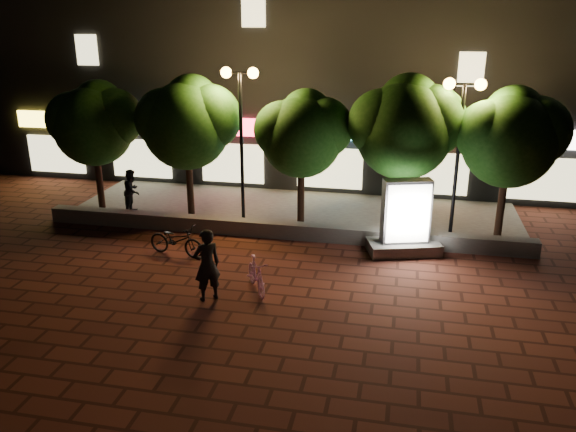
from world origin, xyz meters
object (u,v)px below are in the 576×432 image
(tree_right, at_px, (406,124))
(pedestrian, at_px, (132,191))
(tree_far_left, at_px, (95,121))
(tree_left, at_px, (188,120))
(tree_far_right, at_px, (512,135))
(street_lamp_left, at_px, (240,106))
(scooter_pink, at_px, (256,275))
(rider, at_px, (207,265))
(ad_kiosk, at_px, (405,224))
(scooter_parked, at_px, (176,240))
(tree_mid, at_px, (303,131))
(street_lamp_right, at_px, (462,117))

(tree_right, height_order, pedestrian, tree_right)
(tree_far_left, relative_size, tree_left, 0.95)
(tree_left, distance_m, tree_far_right, 10.50)
(tree_far_right, relative_size, street_lamp_left, 0.92)
(street_lamp_left, xyz_separation_m, scooter_pink, (1.81, -5.11, -3.57))
(tree_left, relative_size, scooter_pink, 3.22)
(street_lamp_left, relative_size, rider, 2.73)
(tree_left, bearing_deg, tree_far_left, -180.00)
(tree_left, bearing_deg, street_lamp_left, -7.70)
(tree_far_left, height_order, street_lamp_left, street_lamp_left)
(tree_right, distance_m, rider, 8.06)
(scooter_pink, bearing_deg, tree_left, 95.23)
(ad_kiosk, xyz_separation_m, pedestrian, (-9.65, 1.67, -0.06))
(scooter_pink, bearing_deg, scooter_parked, 118.53)
(tree_left, height_order, street_lamp_left, street_lamp_left)
(scooter_pink, xyz_separation_m, pedestrian, (-5.93, 5.09, 0.41))
(tree_mid, bearing_deg, rider, -102.29)
(tree_left, relative_size, scooter_parked, 2.68)
(ad_kiosk, distance_m, pedestrian, 9.79)
(scooter_pink, bearing_deg, rider, -177.43)
(tree_mid, xyz_separation_m, tree_right, (3.31, 0.00, 0.35))
(scooter_parked, height_order, pedestrian, pedestrian)
(ad_kiosk, height_order, scooter_parked, ad_kiosk)
(tree_right, height_order, scooter_parked, tree_right)
(tree_far_left, xyz_separation_m, scooter_parked, (4.31, -3.55, -2.81))
(street_lamp_left, xyz_separation_m, ad_kiosk, (5.53, -1.70, -3.10))
(tree_far_right, distance_m, street_lamp_right, 1.66)
(street_lamp_left, relative_size, ad_kiosk, 2.21)
(tree_right, relative_size, street_lamp_left, 0.98)
(ad_kiosk, bearing_deg, tree_far_right, 32.99)
(street_lamp_left, bearing_deg, ad_kiosk, -17.09)
(tree_far_left, height_order, rider, tree_far_left)
(tree_mid, xyz_separation_m, scooter_pink, (-0.24, -5.38, -2.76))
(tree_far_left, relative_size, street_lamp_left, 0.89)
(street_lamp_left, distance_m, pedestrian, 5.19)
(tree_mid, height_order, rider, tree_mid)
(street_lamp_left, height_order, scooter_pink, street_lamp_left)
(tree_left, height_order, scooter_parked, tree_left)
(tree_far_left, bearing_deg, scooter_parked, -39.48)
(scooter_parked, bearing_deg, tree_mid, -30.93)
(tree_right, bearing_deg, scooter_parked, -151.35)
(tree_far_right, relative_size, scooter_parked, 2.61)
(street_lamp_left, bearing_deg, scooter_pink, -70.50)
(tree_left, relative_size, tree_mid, 1.09)
(street_lamp_right, relative_size, scooter_parked, 2.73)
(tree_left, distance_m, rider, 7.08)
(street_lamp_right, height_order, scooter_parked, street_lamp_right)
(tree_far_left, bearing_deg, street_lamp_left, -2.76)
(tree_mid, distance_m, scooter_pink, 6.05)
(street_lamp_left, distance_m, ad_kiosk, 6.56)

